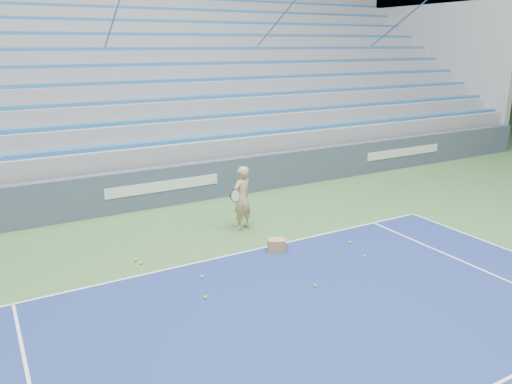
{
  "coord_description": "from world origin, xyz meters",
  "views": [
    {
      "loc": [
        -4.27,
        3.12,
        4.32
      ],
      "look_at": [
        1.0,
        12.38,
        1.15
      ],
      "focal_mm": 35.0,
      "sensor_mm": 36.0,
      "label": 1
    }
  ],
  "objects": [
    {
      "name": "tennis_ball_6",
      "position": [
        -1.7,
        12.39,
        0.03
      ],
      "size": [
        0.07,
        0.07,
        0.07
      ],
      "primitive_type": "sphere",
      "color": "#A3D52B",
      "rests_on": "ground"
    },
    {
      "name": "tennis_player",
      "position": [
        1.06,
        13.18,
        0.78
      ],
      "size": [
        0.94,
        0.89,
        1.56
      ],
      "color": "tan",
      "rests_on": "ground"
    },
    {
      "name": "tennis_ball_3",
      "position": [
        -1.15,
        10.42,
        0.03
      ],
      "size": [
        0.07,
        0.07,
        0.07
      ],
      "primitive_type": "sphere",
      "color": "#A3D52B",
      "rests_on": "ground"
    },
    {
      "name": "ball_box",
      "position": [
        1.06,
        11.6,
        0.14
      ],
      "size": [
        0.45,
        0.41,
        0.28
      ],
      "color": "#AA8452",
      "rests_on": "ground"
    },
    {
      "name": "tennis_ball_0",
      "position": [
        2.5,
        10.39,
        0.03
      ],
      "size": [
        0.07,
        0.07,
        0.07
      ],
      "primitive_type": "sphere",
      "color": "#A3D52B",
      "rests_on": "ground"
    },
    {
      "name": "bleachers",
      "position": [
        0.0,
        21.6,
        2.36
      ],
      "size": [
        31.0,
        9.15,
        7.3
      ],
      "color": "#919498",
      "rests_on": "ground"
    },
    {
      "name": "tennis_ball_2",
      "position": [
        2.72,
        11.14,
        0.03
      ],
      "size": [
        0.07,
        0.07,
        0.07
      ],
      "primitive_type": "sphere",
      "color": "#A3D52B",
      "rests_on": "ground"
    },
    {
      "name": "tennis_ball_5",
      "position": [
        -1.75,
        12.59,
        0.03
      ],
      "size": [
        0.07,
        0.07,
        0.07
      ],
      "primitive_type": "sphere",
      "color": "#A3D52B",
      "rests_on": "ground"
    },
    {
      "name": "sponsor_barrier",
      "position": [
        0.0,
        15.88,
        0.55
      ],
      "size": [
        30.0,
        0.32,
        1.1
      ],
      "color": "#3F4C60",
      "rests_on": "ground"
    },
    {
      "name": "tennis_ball_4",
      "position": [
        0.8,
        9.82,
        0.03
      ],
      "size": [
        0.07,
        0.07,
        0.07
      ],
      "primitive_type": "sphere",
      "color": "#A3D52B",
      "rests_on": "ground"
    },
    {
      "name": "tennis_ball_1",
      "position": [
        -0.87,
        11.19,
        0.03
      ],
      "size": [
        0.07,
        0.07,
        0.07
      ],
      "primitive_type": "sphere",
      "color": "#A3D52B",
      "rests_on": "ground"
    }
  ]
}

